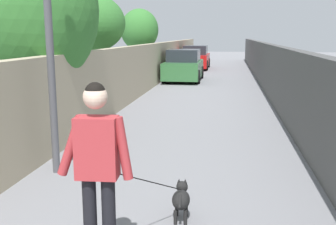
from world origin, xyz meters
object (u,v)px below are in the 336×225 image
tree_left_mid (89,23)px  tree_left_distant (24,10)px  tree_left_near (139,30)px  dog (181,198)px  person_skateboarder (98,161)px  car_near (184,66)px  car_far (196,58)px

tree_left_mid → tree_left_distant: bearing=-174.7°
tree_left_near → tree_left_mid: tree_left_mid is taller
tree_left_mid → dog: (-9.11, -4.32, -2.37)m
tree_left_distant → person_skateboarder: bearing=-146.7°
dog → car_near: (15.16, 1.66, 0.44)m
tree_left_mid → car_far: bearing=-11.4°
person_skateboarder → dog: person_skateboarder is taller
person_skateboarder → car_near: 16.44m
person_skateboarder → car_far: bearing=2.5°
tree_left_distant → car_near: size_ratio=1.19×
tree_left_mid → person_skateboarder: tree_left_mid is taller
dog → car_near: bearing=6.2°
dog → car_far: size_ratio=0.37×
tree_left_near → tree_left_mid: 6.02m
tree_left_near → car_near: size_ratio=0.92×
tree_left_near → tree_left_distant: (-11.50, -0.05, 0.30)m
tree_left_mid → dog: bearing=-154.6°
tree_left_mid → dog: 10.36m
tree_left_near → dog: 15.75m
car_near → tree_left_mid: bearing=156.2°
tree_left_near → person_skateboarder: tree_left_near is taller
car_near → car_far: size_ratio=0.92×
car_near → car_far: (7.19, 0.00, 0.00)m
car_near → car_far: 7.19m
dog → car_far: car_far is taller
person_skateboarder → dog: size_ratio=1.15×
person_skateboarder → car_near: size_ratio=0.46×
dog → tree_left_mid: bearing=25.4°
dog → person_skateboarder: bearing=153.3°
tree_left_near → car_far: tree_left_near is taller
tree_left_mid → car_far: size_ratio=0.89×
tree_left_distant → car_near: tree_left_distant is taller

